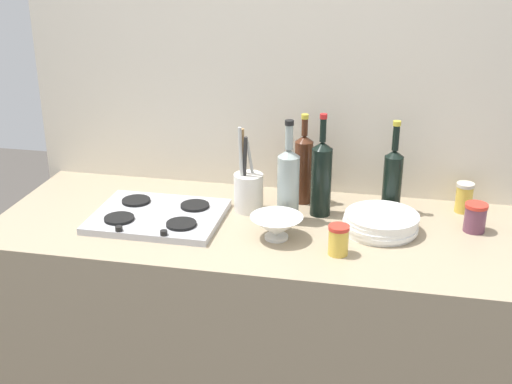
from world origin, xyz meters
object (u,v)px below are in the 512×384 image
(wine_bottle_mid_right, at_px, (321,177))
(mixing_bowl, at_px, (276,226))
(condiment_jar_spare, at_px, (464,197))
(condiment_jar_front, at_px, (475,217))
(wine_bottle_mid_left, at_px, (304,168))
(wine_bottle_leftmost, at_px, (288,183))
(wine_bottle_rightmost, at_px, (392,179))
(plate_stack, at_px, (381,223))
(stovetop_hob, at_px, (158,216))
(utensil_crock, at_px, (248,190))
(condiment_jar_rear, at_px, (338,240))

(wine_bottle_mid_right, relative_size, mixing_bowl, 2.12)
(mixing_bowl, xyz_separation_m, condiment_jar_spare, (0.61, 0.35, 0.01))
(condiment_jar_front, bearing_deg, mixing_bowl, -163.47)
(wine_bottle_mid_left, distance_m, condiment_jar_front, 0.62)
(wine_bottle_leftmost, bearing_deg, wine_bottle_rightmost, 22.98)
(plate_stack, relative_size, condiment_jar_spare, 2.34)
(condiment_jar_front, bearing_deg, condiment_jar_spare, 98.70)
(condiment_jar_front, relative_size, condiment_jar_spare, 0.91)
(mixing_bowl, xyz_separation_m, condiment_jar_front, (0.64, 0.19, 0.01))
(wine_bottle_mid_left, distance_m, mixing_bowl, 0.34)
(stovetop_hob, xyz_separation_m, wine_bottle_mid_left, (0.47, 0.26, 0.12))
(stovetop_hob, height_order, plate_stack, plate_stack)
(wine_bottle_leftmost, height_order, utensil_crock, wine_bottle_leftmost)
(plate_stack, bearing_deg, wine_bottle_leftmost, 175.59)
(utensil_crock, distance_m, condiment_jar_rear, 0.44)
(wine_bottle_leftmost, xyz_separation_m, condiment_jar_rear, (0.19, -0.22, -0.09))
(wine_bottle_rightmost, xyz_separation_m, condiment_jar_front, (0.28, -0.10, -0.08))
(plate_stack, distance_m, wine_bottle_rightmost, 0.20)
(wine_bottle_leftmost, bearing_deg, stovetop_hob, -169.19)
(condiment_jar_front, relative_size, condiment_jar_rear, 1.01)
(wine_bottle_rightmost, height_order, utensil_crock, wine_bottle_rightmost)
(wine_bottle_rightmost, relative_size, condiment_jar_rear, 3.46)
(mixing_bowl, relative_size, condiment_jar_front, 1.76)
(stovetop_hob, bearing_deg, wine_bottle_leftmost, 10.81)
(stovetop_hob, distance_m, wine_bottle_mid_left, 0.55)
(wine_bottle_leftmost, xyz_separation_m, condiment_jar_spare, (0.60, 0.20, -0.08))
(wine_bottle_rightmost, relative_size, condiment_jar_spare, 3.11)
(plate_stack, distance_m, wine_bottle_leftmost, 0.33)
(wine_bottle_mid_right, height_order, condiment_jar_spare, wine_bottle_mid_right)
(plate_stack, distance_m, wine_bottle_mid_left, 0.37)
(mixing_bowl, relative_size, condiment_jar_spare, 1.60)
(wine_bottle_leftmost, xyz_separation_m, condiment_jar_front, (0.62, 0.04, -0.09))
(stovetop_hob, distance_m, condiment_jar_rear, 0.65)
(stovetop_hob, relative_size, plate_stack, 1.74)
(wine_bottle_mid_left, relative_size, wine_bottle_mid_right, 0.91)
(utensil_crock, bearing_deg, condiment_jar_front, -1.15)
(stovetop_hob, distance_m, condiment_jar_front, 1.07)
(wine_bottle_mid_right, height_order, mixing_bowl, wine_bottle_mid_right)
(plate_stack, distance_m, wine_bottle_mid_right, 0.26)
(mixing_bowl, bearing_deg, wine_bottle_mid_right, 62.50)
(wine_bottle_mid_left, distance_m, wine_bottle_rightmost, 0.32)
(mixing_bowl, height_order, condiment_jar_front, condiment_jar_front)
(utensil_crock, xyz_separation_m, condiment_jar_rear, (0.35, -0.28, -0.03))
(plate_stack, xyz_separation_m, condiment_jar_spare, (0.28, 0.23, 0.02))
(wine_bottle_mid_left, relative_size, condiment_jar_rear, 3.44)
(wine_bottle_mid_left, relative_size, condiment_jar_front, 3.40)
(wine_bottle_mid_left, bearing_deg, utensil_crock, -146.67)
(stovetop_hob, distance_m, wine_bottle_leftmost, 0.47)
(plate_stack, height_order, mixing_bowl, mixing_bowl)
(wine_bottle_mid_right, bearing_deg, condiment_jar_front, -3.79)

